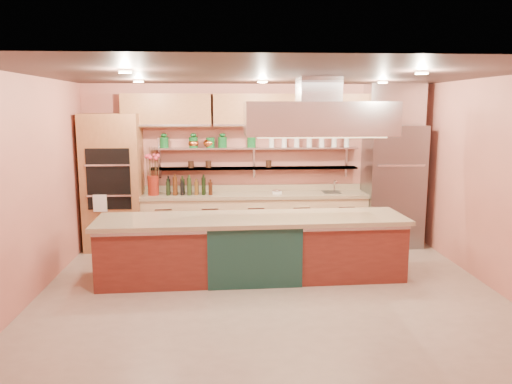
{
  "coord_description": "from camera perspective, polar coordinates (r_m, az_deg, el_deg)",
  "views": [
    {
      "loc": [
        -0.56,
        -6.27,
        2.41
      ],
      "look_at": [
        -0.11,
        1.0,
        1.16
      ],
      "focal_mm": 35.0,
      "sensor_mm": 36.0,
      "label": 1
    }
  ],
  "objects": [
    {
      "name": "oven_stack",
      "position": [
        8.75,
        -16.0,
        1.07
      ],
      "size": [
        0.95,
        0.64,
        2.3
      ],
      "primitive_type": "cube",
      "color": "#965D36",
      "rests_on": "floor"
    },
    {
      "name": "ceiling_downlights",
      "position": [
        6.51,
        1.41,
        12.9
      ],
      "size": [
        4.0,
        2.8,
        0.02
      ],
      "primitive_type": "cube",
      "color": "#FFE5A5",
      "rests_on": "ceiling"
    },
    {
      "name": "refrigerator",
      "position": [
        9.0,
        15.34,
        0.69
      ],
      "size": [
        0.95,
        0.72,
        2.1
      ],
      "primitive_type": "cube",
      "color": "slate",
      "rests_on": "floor"
    },
    {
      "name": "floor",
      "position": [
        6.74,
        1.46,
        -11.3
      ],
      "size": [
        6.0,
        5.0,
        0.02
      ],
      "primitive_type": "cube",
      "color": "gray",
      "rests_on": "ground"
    },
    {
      "name": "kitchen_scale",
      "position": [
        8.59,
        2.39,
        0.09
      ],
      "size": [
        0.17,
        0.14,
        0.09
      ],
      "primitive_type": "cube",
      "rotation": [
        0.0,
        0.0,
        -0.21
      ],
      "color": "silver",
      "rests_on": "back_counter"
    },
    {
      "name": "wall_shelf_lower",
      "position": [
        8.72,
        -0.19,
        2.75
      ],
      "size": [
        3.6,
        0.26,
        0.03
      ],
      "primitive_type": "cube",
      "color": "silver",
      "rests_on": "wall_back"
    },
    {
      "name": "wall_right",
      "position": [
        7.28,
        25.75,
        0.79
      ],
      "size": [
        0.04,
        5.0,
        2.8
      ],
      "primitive_type": "cube",
      "color": "#BD6B59",
      "rests_on": "floor"
    },
    {
      "name": "ceiling",
      "position": [
        6.31,
        1.57,
        13.28
      ],
      "size": [
        6.0,
        5.0,
        0.02
      ],
      "primitive_type": "cube",
      "color": "black",
      "rests_on": "wall_back"
    },
    {
      "name": "copper_kettle",
      "position": [
        8.67,
        -5.44,
        5.57
      ],
      "size": [
        0.22,
        0.22,
        0.15
      ],
      "primitive_type": "ellipsoid",
      "rotation": [
        0.0,
        0.0,
        -0.22
      ],
      "color": "#C8642E",
      "rests_on": "wall_shelf_upper"
    },
    {
      "name": "wall_back",
      "position": [
        8.85,
        0.08,
        3.17
      ],
      "size": [
        6.0,
        0.04,
        2.8
      ],
      "primitive_type": "cube",
      "color": "#BD6B59",
      "rests_on": "floor"
    },
    {
      "name": "island",
      "position": [
        7.11,
        -0.43,
        -6.35
      ],
      "size": [
        4.26,
        1.07,
        0.88
      ],
      "primitive_type": "cube",
      "rotation": [
        0.0,
        0.0,
        0.04
      ],
      "color": "maroon",
      "rests_on": "floor"
    },
    {
      "name": "wall_shelf_upper",
      "position": [
        8.69,
        -0.19,
        5.04
      ],
      "size": [
        3.6,
        0.26,
        0.03
      ],
      "primitive_type": "cube",
      "color": "silver",
      "rests_on": "wall_back"
    },
    {
      "name": "back_counter",
      "position": [
        8.71,
        -0.12,
        -3.18
      ],
      "size": [
        3.84,
        0.64,
        0.93
      ],
      "primitive_type": "cube",
      "color": "tan",
      "rests_on": "floor"
    },
    {
      "name": "range_hood",
      "position": [
        6.94,
        7.07,
        8.34
      ],
      "size": [
        2.0,
        1.0,
        0.45
      ],
      "primitive_type": "cube",
      "color": "silver",
      "rests_on": "ceiling"
    },
    {
      "name": "wall_left",
      "position": [
        6.81,
        -24.54,
        0.32
      ],
      "size": [
        0.04,
        5.0,
        2.8
      ],
      "primitive_type": "cube",
      "color": "#BD6B59",
      "rests_on": "floor"
    },
    {
      "name": "bar_faucet",
      "position": [
        8.84,
        8.94,
        0.67
      ],
      "size": [
        0.03,
        0.03,
        0.21
      ],
      "primitive_type": "cylinder",
      "rotation": [
        0.0,
        0.0,
        -0.18
      ],
      "color": "silver",
      "rests_on": "back_counter"
    },
    {
      "name": "wall_front",
      "position": [
        3.94,
        4.72,
        -5.12
      ],
      "size": [
        6.0,
        0.04,
        2.8
      ],
      "primitive_type": "cube",
      "color": "#BD6B59",
      "rests_on": "floor"
    },
    {
      "name": "green_canister",
      "position": [
        8.67,
        -5.24,
        5.66
      ],
      "size": [
        0.14,
        0.14,
        0.17
      ],
      "primitive_type": "cylinder",
      "rotation": [
        0.0,
        0.0,
        -0.01
      ],
      "color": "#104C1D",
      "rests_on": "wall_shelf_upper"
    },
    {
      "name": "upper_cabinets",
      "position": [
        8.61,
        0.16,
        9.33
      ],
      "size": [
        4.6,
        0.36,
        0.55
      ],
      "primitive_type": "cube",
      "color": "#965D36",
      "rests_on": "wall_back"
    },
    {
      "name": "flower_vase",
      "position": [
        8.61,
        -11.66,
        0.74
      ],
      "size": [
        0.23,
        0.23,
        0.33
      ],
      "primitive_type": "cylinder",
      "rotation": [
        0.0,
        0.0,
        0.28
      ],
      "color": "maroon",
      "rests_on": "back_counter"
    },
    {
      "name": "oil_bottle_cluster",
      "position": [
        8.55,
        -7.62,
        0.59
      ],
      "size": [
        0.87,
        0.47,
        0.27
      ],
      "primitive_type": "cube",
      "rotation": [
        0.0,
        0.0,
        -0.29
      ],
      "color": "black",
      "rests_on": "back_counter"
    }
  ]
}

